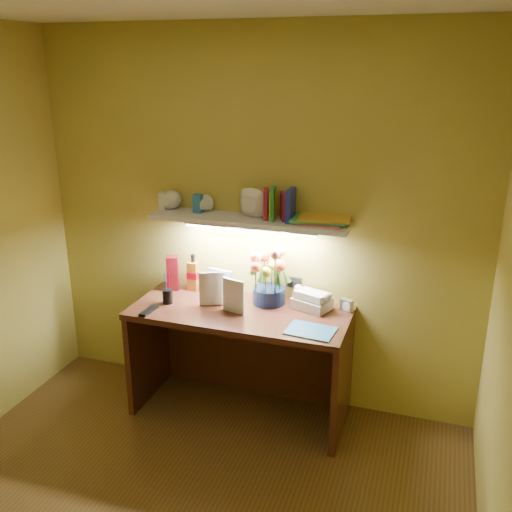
{
  "coord_description": "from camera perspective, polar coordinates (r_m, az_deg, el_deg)",
  "views": [
    {
      "loc": [
        1.15,
        -1.93,
        2.25
      ],
      "look_at": [
        0.06,
        1.35,
        1.07
      ],
      "focal_mm": 40.0,
      "sensor_mm": 36.0,
      "label": 1
    }
  ],
  "objects": [
    {
      "name": "telephone",
      "position": [
        3.68,
        5.63,
        -4.25
      ],
      "size": [
        0.27,
        0.24,
        0.14
      ],
      "primitive_type": null,
      "rotation": [
        0.0,
        0.0,
        -0.34
      ],
      "color": "beige",
      "rests_on": "desk"
    },
    {
      "name": "blue_folder",
      "position": [
        3.4,
        5.49,
        -7.45
      ],
      "size": [
        0.3,
        0.23,
        0.01
      ],
      "primitive_type": "cube",
      "rotation": [
        0.0,
        0.0,
        -0.09
      ],
      "color": "#2D78BD",
      "rests_on": "desk"
    },
    {
      "name": "whisky_box",
      "position": [
        3.98,
        -8.33,
        -1.69
      ],
      "size": [
        0.1,
        0.1,
        0.24
      ],
      "primitive_type": "cube",
      "rotation": [
        0.0,
        0.0,
        0.38
      ],
      "color": "#56070D",
      "rests_on": "desk"
    },
    {
      "name": "pen_cup",
      "position": [
        3.78,
        -8.86,
        -3.53
      ],
      "size": [
        0.07,
        0.07,
        0.16
      ],
      "primitive_type": "cylinder",
      "rotation": [
        0.0,
        0.0,
        -0.04
      ],
      "color": "black",
      "rests_on": "desk"
    },
    {
      "name": "desk_clock",
      "position": [
        3.68,
        9.06,
        -4.88
      ],
      "size": [
        0.09,
        0.06,
        0.08
      ],
      "primitive_type": "cube",
      "rotation": [
        0.0,
        0.0,
        -0.35
      ],
      "color": "#BCBBC0",
      "rests_on": "desk"
    },
    {
      "name": "tv_remote",
      "position": [
        3.69,
        -10.67,
        -5.4
      ],
      "size": [
        0.05,
        0.17,
        0.02
      ],
      "primitive_type": "cube",
      "rotation": [
        0.0,
        0.0,
        -0.05
      ],
      "color": "black",
      "rests_on": "desk"
    },
    {
      "name": "desk",
      "position": [
        3.83,
        -1.6,
        -10.57
      ],
      "size": [
        1.4,
        0.6,
        0.75
      ],
      "primitive_type": "cube",
      "color": "#34170E",
      "rests_on": "ground"
    },
    {
      "name": "desk_book_b",
      "position": [
        3.64,
        -3.32,
        -3.72
      ],
      "size": [
        0.16,
        0.07,
        0.22
      ],
      "primitive_type": "imported",
      "rotation": [
        0.0,
        0.0,
        -0.31
      ],
      "color": "white",
      "rests_on": "desk"
    },
    {
      "name": "flower_bouquet",
      "position": [
        3.7,
        1.31,
        -2.04
      ],
      "size": [
        0.3,
        0.3,
        0.38
      ],
      "primitive_type": null,
      "rotation": [
        0.0,
        0.0,
        -0.34
      ],
      "color": "#0B1737",
      "rests_on": "desk"
    },
    {
      "name": "art_card",
      "position": [
        3.87,
        -3.63,
        -2.66
      ],
      "size": [
        0.18,
        0.06,
        0.18
      ],
      "primitive_type": null,
      "rotation": [
        0.0,
        0.0,
        -0.17
      ],
      "color": "silver",
      "rests_on": "desk"
    },
    {
      "name": "desk_book_a",
      "position": [
        3.7,
        -5.71,
        -3.3
      ],
      "size": [
        0.17,
        0.08,
        0.23
      ],
      "primitive_type": "imported",
      "rotation": [
        0.0,
        0.0,
        0.34
      ],
      "color": "beige",
      "rests_on": "desk"
    },
    {
      "name": "wall_shelf",
      "position": [
        3.62,
        -0.48,
        4.15
      ],
      "size": [
        1.3,
        0.32,
        0.24
      ],
      "color": "white",
      "rests_on": "ground"
    },
    {
      "name": "whisky_bottle",
      "position": [
        3.96,
        -6.27,
        -1.61
      ],
      "size": [
        0.07,
        0.07,
        0.26
      ],
      "primitive_type": null,
      "rotation": [
        0.0,
        0.0,
        -0.01
      ],
      "color": "#9F5B18",
      "rests_on": "desk"
    }
  ]
}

